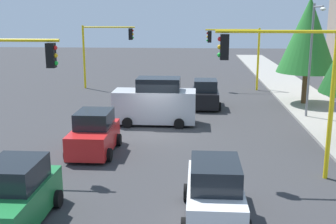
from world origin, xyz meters
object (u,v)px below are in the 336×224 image
street_lamp_curbside (313,49)px  car_red (94,134)px  car_black (205,95)px  traffic_signal_far_left (236,46)px  tree_roadside_mid (308,35)px  traffic_signal_far_right (104,44)px  traffic_signal_near_left (287,74)px  car_white (215,192)px  delivery_van_silver (155,103)px  car_green (14,196)px

street_lamp_curbside → car_red: size_ratio=1.88×
street_lamp_curbside → car_black: size_ratio=1.88×
traffic_signal_far_left → tree_roadside_mid: tree_roadside_mid is taller
traffic_signal_far_right → traffic_signal_near_left: bearing=29.7°
tree_roadside_mid → car_white: tree_roadside_mid is taller
delivery_van_silver → car_red: size_ratio=1.29×
car_white → street_lamp_curbside: bearing=154.9°
street_lamp_curbside → car_green: 19.08m
car_green → car_red: 7.02m
car_white → car_red: bearing=-139.3°
car_green → traffic_signal_near_left: bearing=116.4°
delivery_van_silver → car_green: bearing=-14.2°
traffic_signal_far_right → car_red: (17.48, 3.23, -2.97)m
traffic_signal_near_left → traffic_signal_far_right: bearing=-150.3°
traffic_signal_far_left → car_white: bearing=-6.4°
traffic_signal_far_left → delivery_van_silver: size_ratio=1.09×
traffic_signal_near_left → traffic_signal_far_right: size_ratio=1.08×
traffic_signal_far_right → car_white: size_ratio=1.35×
traffic_signal_far_right → car_white: traffic_signal_far_right is taller
street_lamp_curbside → traffic_signal_near_left: bearing=-19.9°
street_lamp_curbside → car_green: bearing=-41.5°
street_lamp_curbside → car_black: bearing=-117.0°
street_lamp_curbside → car_black: 7.83m
tree_roadside_mid → car_red: size_ratio=2.02×
traffic_signal_near_left → car_green: 10.52m
traffic_signal_far_right → tree_roadside_mid: size_ratio=0.72×
traffic_signal_near_left → tree_roadside_mid: size_ratio=0.78×
traffic_signal_far_left → tree_roadside_mid: bearing=36.1°
traffic_signal_far_right → car_black: traffic_signal_far_right is taller
car_black → car_white: (16.54, 0.01, 0.00)m
car_black → delivery_van_silver: bearing=-32.2°
street_lamp_curbside → tree_roadside_mid: (-4.39, 0.80, 0.60)m
traffic_signal_far_left → car_white: 24.05m
traffic_signal_far_left → street_lamp_curbside: size_ratio=0.75×
traffic_signal_near_left → tree_roadside_mid: tree_roadside_mid is taller
traffic_signal_near_left → car_white: size_ratio=1.46×
street_lamp_curbside → car_white: size_ratio=1.74×
traffic_signal_far_right → car_white: 25.42m
traffic_signal_far_left → traffic_signal_far_right: 11.29m
traffic_signal_near_left → car_green: (4.45, -8.96, -3.26)m
delivery_van_silver → car_white: size_ratio=1.19×
traffic_signal_far_left → car_white: (23.73, -2.68, -2.84)m
car_green → car_white: (-0.72, 6.18, -0.00)m
traffic_signal_far_right → car_red: size_ratio=1.46×
traffic_signal_near_left → car_white: 5.68m
traffic_signal_near_left → car_white: (3.73, -2.78, -3.26)m
tree_roadside_mid → car_black: (1.20, -7.06, -4.05)m
street_lamp_curbside → tree_roadside_mid: bearing=169.7°
traffic_signal_near_left → car_green: bearing=-63.6°
car_black → street_lamp_curbside: bearing=63.0°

